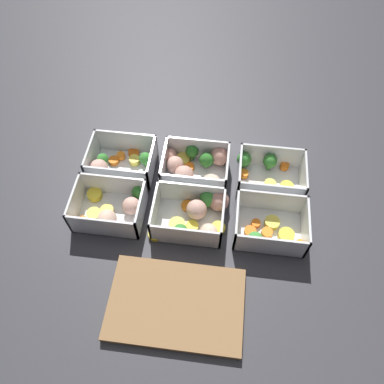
% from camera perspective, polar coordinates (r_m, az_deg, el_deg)
% --- Properties ---
extents(ground_plane, '(4.00, 4.00, 0.00)m').
position_cam_1_polar(ground_plane, '(0.93, 0.00, -0.86)').
color(ground_plane, '#38383D').
extents(container_near_left, '(0.17, 0.12, 0.07)m').
position_cam_1_polar(container_near_left, '(0.96, 11.35, 2.80)').
color(container_near_left, white).
rests_on(container_near_left, ground_plane).
extents(container_near_center, '(0.19, 0.16, 0.07)m').
position_cam_1_polar(container_near_center, '(0.95, 0.56, 3.84)').
color(container_near_center, white).
rests_on(container_near_center, ground_plane).
extents(container_near_right, '(0.16, 0.13, 0.07)m').
position_cam_1_polar(container_near_right, '(0.98, -11.18, 4.42)').
color(container_near_right, white).
rests_on(container_near_right, ground_plane).
extents(container_far_left, '(0.16, 0.12, 0.07)m').
position_cam_1_polar(container_far_left, '(0.88, 11.63, -5.33)').
color(container_far_left, white).
rests_on(container_far_left, ground_plane).
extents(container_far_center, '(0.20, 0.15, 0.07)m').
position_cam_1_polar(container_far_center, '(0.88, 0.80, -3.42)').
color(container_far_center, white).
rests_on(container_far_center, ground_plane).
extents(container_far_right, '(0.16, 0.13, 0.07)m').
position_cam_1_polar(container_far_right, '(0.91, -11.88, -2.35)').
color(container_far_right, white).
rests_on(container_far_right, ground_plane).
extents(cutting_board, '(0.28, 0.18, 0.02)m').
position_cam_1_polar(cutting_board, '(0.81, -2.40, -16.72)').
color(cutting_board, olive).
rests_on(cutting_board, ground_plane).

